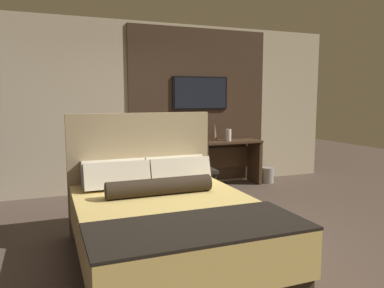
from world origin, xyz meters
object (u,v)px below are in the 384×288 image
object	(u,v)px
waste_bin	(268,175)
tv	(200,93)
bed	(166,224)
desk	(204,156)
vase_tall	(214,131)
desk_chair	(197,164)
vase_short	(228,135)
book	(197,141)

from	to	relation	value
waste_bin	tv	bearing A→B (deg)	164.31
bed	desk	distance (m)	3.06
vase_tall	waste_bin	bearing A→B (deg)	-13.00
tv	vase_tall	bearing A→B (deg)	-26.41
desk	desk_chair	world-z (taller)	desk_chair
waste_bin	desk_chair	bearing A→B (deg)	-164.33
desk	vase_short	world-z (taller)	vase_short
bed	vase_tall	size ratio (longest dim) A/B	6.78
desk	tv	distance (m)	1.10
desk_chair	vase_tall	xyz separation A→B (m)	(0.61, 0.67, 0.44)
bed	vase_tall	bearing A→B (deg)	57.13
desk	vase_short	distance (m)	0.57
desk_chair	vase_tall	world-z (taller)	vase_tall
bed	vase_tall	distance (m)	3.29
bed	tv	xyz separation A→B (m)	(1.53, 2.83, 1.27)
tv	vase_tall	distance (m)	0.72
book	waste_bin	size ratio (longest dim) A/B	0.89
bed	desk_chair	bearing A→B (deg)	60.67
bed	waste_bin	bearing A→B (deg)	42.34
desk	vase_short	size ratio (longest dim) A/B	9.99
desk_chair	vase_tall	distance (m)	1.00
desk_chair	vase_tall	size ratio (longest dim) A/B	2.72
vase_tall	book	bearing A→B (deg)	-159.50
tv	vase_short	size ratio (longest dim) A/B	5.00
vase_tall	bed	bearing A→B (deg)	-122.87
bed	tv	world-z (taller)	tv
tv	desk	bearing A→B (deg)	-90.00
book	desk	bearing A→B (deg)	24.16
desk	bed	bearing A→B (deg)	-120.04
vase_short	book	world-z (taller)	vase_short
desk	vase_tall	xyz separation A→B (m)	(0.23, 0.07, 0.41)
desk_chair	book	world-z (taller)	desk_chair
desk_chair	waste_bin	size ratio (longest dim) A/B	3.16
desk	waste_bin	xyz separation A→B (m)	(1.20, -0.15, -0.41)
vase_short	desk_chair	bearing A→B (deg)	-145.99
bed	tv	bearing A→B (deg)	61.61
waste_bin	bed	bearing A→B (deg)	-137.66
vase_tall	vase_short	distance (m)	0.25
vase_short	waste_bin	xyz separation A→B (m)	(0.76, -0.11, -0.76)
vase_tall	book	xyz separation A→B (m)	(-0.39, -0.14, -0.15)
bed	book	size ratio (longest dim) A/B	8.86
book	desk_chair	bearing A→B (deg)	-112.66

